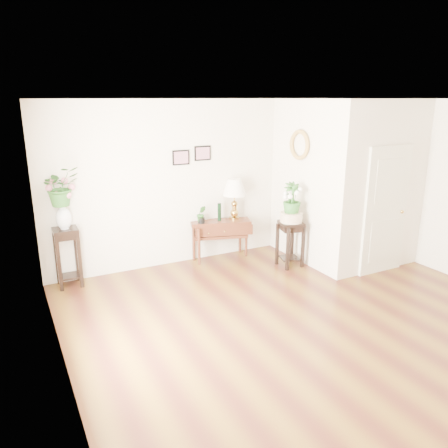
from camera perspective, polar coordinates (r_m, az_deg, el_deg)
floor at (r=6.01m, az=10.89°, el=-12.07°), size 6.00×5.50×0.02m
ceiling at (r=5.31m, az=12.54°, el=15.65°), size 6.00×5.50×0.02m
wall_back at (r=7.76m, az=-1.14°, el=5.69°), size 6.00×0.02×2.80m
wall_left at (r=4.35m, az=-20.97°, el=-3.91°), size 0.02×5.50×2.80m
partition at (r=8.15m, az=15.44°, el=5.61°), size 1.80×1.95×2.80m
door at (r=7.54m, az=20.34°, el=1.62°), size 0.90×0.05×2.10m
art_print_left at (r=7.42m, az=-5.65°, el=8.63°), size 0.30×0.02×0.25m
art_print_right at (r=7.56m, az=-2.82°, el=9.22°), size 0.30×0.02×0.25m
wall_ornament at (r=7.56m, az=9.81°, el=10.15°), size 0.07×0.51×0.51m
console_table at (r=7.87m, az=-0.48°, el=-2.02°), size 1.12×0.65×0.71m
table_lamp at (r=7.81m, az=1.37°, el=3.20°), size 0.52×0.52×0.74m
green_vase at (r=7.71m, az=-0.61°, el=1.66°), size 0.08×0.08×0.32m
potted_plant at (r=7.57m, az=-2.99°, el=1.19°), size 0.19×0.17×0.30m
plant_stand_a at (r=7.11m, az=-19.72°, el=-4.13°), size 0.36×0.36×0.92m
porcelain_vase at (r=6.92m, az=-20.26°, el=1.22°), size 0.24×0.24×0.40m
lily_arrangement at (r=6.82m, az=-20.64°, el=5.00°), size 0.64×0.59×0.58m
plant_stand_b at (r=7.59m, az=8.62°, el=-2.59°), size 0.46×0.46×0.79m
ceramic_bowl at (r=7.45m, az=8.77°, el=0.88°), size 0.39×0.39×0.16m
narcissus at (r=7.37m, az=8.88°, el=3.26°), size 0.35×0.35×0.55m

